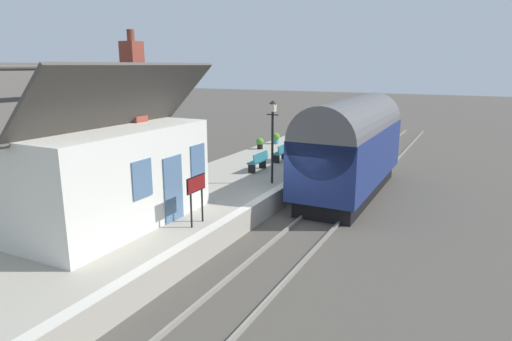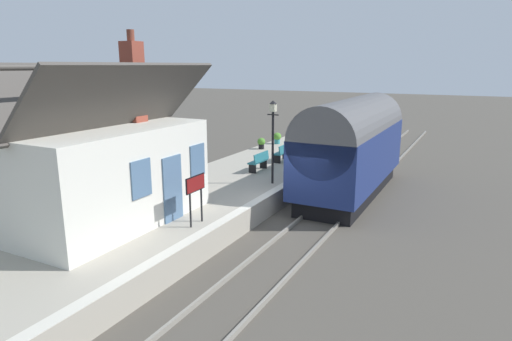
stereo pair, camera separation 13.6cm
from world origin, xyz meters
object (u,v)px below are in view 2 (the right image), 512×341
at_px(station_building, 106,170).
at_px(bench_mid_platform, 259,161).
at_px(lamp_post_platform, 273,126).
at_px(bench_platform_end, 283,152).
at_px(planter_corner_building, 277,138).
at_px(bench_near_building, 297,145).
at_px(train, 352,146).
at_px(planter_edge_far, 261,143).
at_px(station_sign_board, 195,188).
at_px(planter_by_door, 314,151).

relative_size(station_building, bench_mid_platform, 4.73).
bearing_deg(lamp_post_platform, bench_platform_end, 18.36).
bearing_deg(lamp_post_platform, bench_mid_platform, 40.85).
height_order(bench_mid_platform, planter_corner_building, bench_mid_platform).
distance_m(bench_near_building, planter_corner_building, 3.21).
bearing_deg(train, bench_near_building, 47.06).
bearing_deg(bench_mid_platform, station_building, 172.06).
relative_size(station_building, lamp_post_platform, 1.91).
bearing_deg(station_building, bench_near_building, -4.87).
distance_m(planter_edge_far, planter_corner_building, 2.05).
bearing_deg(bench_platform_end, bench_near_building, 3.89).
xyz_separation_m(bench_mid_platform, planter_corner_building, (7.07, 2.31, -0.08)).
height_order(bench_near_building, planter_corner_building, bench_near_building).
bearing_deg(station_sign_board, bench_platform_end, 8.04).
distance_m(bench_mid_platform, lamp_post_platform, 3.04).
bearing_deg(bench_mid_platform, planter_corner_building, 18.07).
relative_size(planter_corner_building, lamp_post_platform, 0.22).
bearing_deg(bench_platform_end, station_sign_board, -171.96).
bearing_deg(train, planter_corner_building, 46.24).
distance_m(station_building, planter_by_door, 12.52).
xyz_separation_m(bench_near_building, bench_platform_end, (-2.32, -0.16, 0.00)).
relative_size(station_building, planter_by_door, 9.31).
height_order(train, bench_mid_platform, train).
distance_m(lamp_post_platform, station_sign_board, 5.68).
bearing_deg(bench_near_building, station_sign_board, -172.75).
xyz_separation_m(bench_near_building, planter_edge_far, (0.23, 2.36, -0.11)).
height_order(train, bench_near_building, train).
bearing_deg(lamp_post_platform, planter_edge_far, 30.06).
distance_m(planter_edge_far, planter_by_door, 3.87).
xyz_separation_m(planter_by_door, planter_corner_building, (3.17, 3.61, 0.02)).
relative_size(train, planter_edge_far, 12.91).
bearing_deg(planter_edge_far, bench_mid_platform, -154.42).
bearing_deg(station_building, lamp_post_platform, -22.19).
distance_m(bench_platform_end, planter_edge_far, 3.58).
distance_m(bench_mid_platform, bench_platform_end, 2.47).
distance_m(train, bench_platform_end, 4.43).
xyz_separation_m(train, station_building, (-9.19, 5.31, 0.29)).
bearing_deg(planter_corner_building, station_building, -175.73).
bearing_deg(bench_mid_platform, planter_by_door, -18.52).
bearing_deg(bench_platform_end, planter_corner_building, 27.76).
distance_m(station_building, lamp_post_platform, 7.12).
relative_size(bench_platform_end, station_sign_board, 0.89).
height_order(station_building, bench_near_building, station_building).
bearing_deg(bench_near_building, bench_platform_end, -176.11).
xyz_separation_m(train, planter_corner_building, (6.18, 6.46, -0.99)).
xyz_separation_m(train, bench_near_building, (3.90, 4.20, -0.91)).
relative_size(planter_edge_far, planter_corner_building, 0.93).
xyz_separation_m(train, bench_mid_platform, (-0.88, 4.15, -0.91)).
xyz_separation_m(bench_platform_end, planter_edge_far, (2.55, 2.52, -0.11)).
xyz_separation_m(bench_platform_end, station_sign_board, (-9.77, -1.38, 0.71)).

